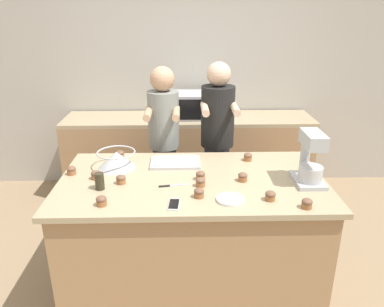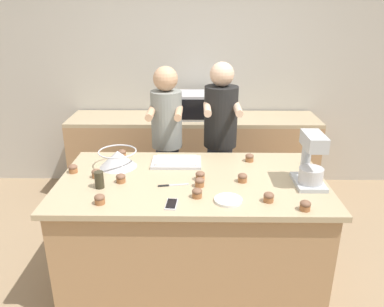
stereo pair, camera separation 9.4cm
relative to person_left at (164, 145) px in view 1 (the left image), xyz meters
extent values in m
plane|color=#937A5B|center=(0.24, -0.81, -0.87)|extent=(16.00, 16.00, 0.00)
cube|color=#B2ADA3|center=(0.24, 1.11, 0.48)|extent=(10.00, 0.06, 2.70)
cube|color=#A87F56|center=(0.24, -0.81, -0.44)|extent=(1.89, 1.01, 0.86)
cube|color=tan|center=(0.24, -0.81, 0.01)|extent=(1.96, 1.08, 0.04)
cube|color=#A87F56|center=(0.24, 0.76, -0.42)|extent=(2.80, 0.60, 0.88)
cube|color=tan|center=(0.24, 0.76, 0.04)|extent=(2.80, 0.60, 0.04)
cylinder|color=#33384C|center=(0.00, 0.00, -0.44)|extent=(0.22, 0.22, 0.85)
cylinder|color=gray|center=(0.00, 0.00, 0.25)|extent=(0.28, 0.28, 0.53)
sphere|color=tan|center=(0.00, 0.00, 0.63)|extent=(0.22, 0.22, 0.22)
cylinder|color=tan|center=(-0.12, -0.17, 0.36)|extent=(0.06, 0.34, 0.06)
cylinder|color=tan|center=(0.12, -0.17, 0.36)|extent=(0.06, 0.34, 0.06)
cylinder|color=#33384C|center=(0.50, 0.00, -0.43)|extent=(0.24, 0.24, 0.87)
cylinder|color=black|center=(0.50, 0.00, 0.28)|extent=(0.31, 0.31, 0.56)
sphere|color=#DBB293|center=(0.50, 0.00, 0.67)|extent=(0.22, 0.22, 0.22)
cylinder|color=#DBB293|center=(0.37, -0.17, 0.40)|extent=(0.06, 0.34, 0.06)
cylinder|color=#DBB293|center=(0.63, -0.17, 0.40)|extent=(0.06, 0.34, 0.06)
cube|color=#B2B7BC|center=(1.08, -0.88, 0.04)|extent=(0.20, 0.30, 0.03)
cylinder|color=#B2B7BC|center=(1.08, -0.77, 0.19)|extent=(0.07, 0.07, 0.25)
cube|color=#B2B7BC|center=(1.08, -0.90, 0.36)|extent=(0.13, 0.26, 0.10)
cylinder|color=#BCBCC1|center=(1.08, -0.92, 0.11)|extent=(0.17, 0.17, 0.11)
cone|color=#BCBCC1|center=(-0.35, -0.58, 0.10)|extent=(0.30, 0.30, 0.13)
torus|color=#BCBCC1|center=(-0.35, -0.58, 0.16)|extent=(0.30, 0.30, 0.01)
cube|color=#BCBCC1|center=(0.12, -0.52, 0.04)|extent=(0.40, 0.25, 0.02)
cube|color=white|center=(0.12, -0.52, 0.06)|extent=(0.33, 0.20, 0.02)
cube|color=#B7B7BC|center=(0.32, 0.76, 0.20)|extent=(0.48, 0.39, 0.28)
cube|color=black|center=(0.27, 0.57, 0.20)|extent=(0.33, 0.01, 0.22)
cube|color=#2D2D2D|center=(0.49, 0.57, 0.20)|extent=(0.10, 0.01, 0.22)
cube|color=silver|center=(0.12, -1.20, 0.03)|extent=(0.08, 0.15, 0.01)
cube|color=black|center=(0.12, -1.20, 0.04)|extent=(0.07, 0.13, 0.00)
cylinder|color=#332D1E|center=(-0.40, -0.96, 0.09)|extent=(0.07, 0.07, 0.12)
cylinder|color=white|center=(0.49, -1.15, 0.04)|extent=(0.18, 0.18, 0.02)
cube|color=#BCBCC1|center=(0.15, -0.92, 0.03)|extent=(0.14, 0.04, 0.01)
cube|color=black|center=(0.04, -0.93, 0.03)|extent=(0.08, 0.03, 0.01)
cylinder|color=#9E6038|center=(0.75, -1.15, 0.05)|extent=(0.07, 0.07, 0.04)
ellipsoid|color=brown|center=(0.75, -1.15, 0.07)|extent=(0.07, 0.07, 0.04)
cylinder|color=#9E6038|center=(0.30, -0.93, 0.05)|extent=(0.07, 0.07, 0.04)
ellipsoid|color=brown|center=(0.30, -0.93, 0.07)|extent=(0.07, 0.07, 0.04)
cylinder|color=#9E6038|center=(0.28, -1.10, 0.05)|extent=(0.07, 0.07, 0.04)
ellipsoid|color=brown|center=(0.28, -1.10, 0.07)|extent=(0.07, 0.07, 0.04)
cylinder|color=#9E6038|center=(0.61, -0.85, 0.05)|extent=(0.07, 0.07, 0.04)
ellipsoid|color=brown|center=(0.61, -0.85, 0.07)|extent=(0.07, 0.07, 0.04)
cylinder|color=#9E6038|center=(-0.35, -0.38, 0.05)|extent=(0.07, 0.07, 0.04)
ellipsoid|color=brown|center=(-0.35, -0.38, 0.07)|extent=(0.07, 0.07, 0.04)
cylinder|color=#9E6038|center=(0.31, -0.82, 0.05)|extent=(0.07, 0.07, 0.04)
ellipsoid|color=brown|center=(0.31, -0.82, 0.07)|extent=(0.07, 0.07, 0.04)
cylinder|color=#9E6038|center=(0.96, -1.26, 0.05)|extent=(0.07, 0.07, 0.04)
ellipsoid|color=brown|center=(0.96, -1.26, 0.07)|extent=(0.07, 0.07, 0.04)
cylinder|color=#9E6038|center=(-0.27, -0.87, 0.05)|extent=(0.07, 0.07, 0.04)
ellipsoid|color=brown|center=(-0.27, -0.87, 0.07)|extent=(0.07, 0.07, 0.04)
cylinder|color=#9E6038|center=(0.72, -0.46, 0.05)|extent=(0.07, 0.07, 0.04)
ellipsoid|color=brown|center=(0.72, -0.46, 0.07)|extent=(0.07, 0.07, 0.04)
cylinder|color=#9E6038|center=(-0.47, -0.79, 0.05)|extent=(0.07, 0.07, 0.04)
ellipsoid|color=brown|center=(-0.47, -0.79, 0.07)|extent=(0.07, 0.07, 0.04)
cylinder|color=#9E6038|center=(-0.67, -0.71, 0.05)|extent=(0.07, 0.07, 0.04)
ellipsoid|color=brown|center=(-0.67, -0.71, 0.07)|extent=(0.07, 0.07, 0.04)
cylinder|color=#9E6038|center=(-0.35, -1.19, 0.05)|extent=(0.07, 0.07, 0.04)
ellipsoid|color=brown|center=(-0.35, -1.19, 0.07)|extent=(0.07, 0.07, 0.04)
camera|label=1|loc=(0.18, -3.32, 1.21)|focal=35.00mm
camera|label=2|loc=(0.28, -3.32, 1.21)|focal=35.00mm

